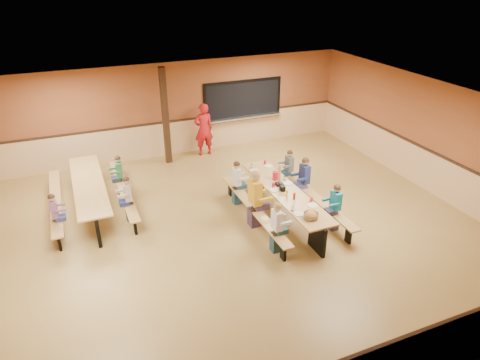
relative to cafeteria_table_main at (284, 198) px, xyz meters
name	(u,v)px	position (x,y,z in m)	size (l,w,h in m)	color
ground	(223,231)	(-1.63, -0.04, -0.53)	(12.00, 12.00, 0.00)	olive
room_envelope	(222,206)	(-1.63, -0.04, 0.16)	(12.04, 10.04, 3.02)	brown
kitchen_pass_through	(243,102)	(0.97, 4.92, 0.96)	(2.78, 0.28, 1.38)	black
structural_post	(165,117)	(-1.83, 4.36, 0.97)	(0.18, 0.18, 3.00)	black
cafeteria_table_main	(284,198)	(0.00, 0.00, 0.00)	(1.91, 3.70, 0.74)	#B58748
cafeteria_table_second	(90,191)	(-4.38, 2.21, 0.00)	(1.91, 3.70, 0.74)	#B58748
seated_child_white_left	(277,228)	(-0.83, -1.20, 0.07)	(0.36, 0.29, 1.19)	white
seated_adult_yellow	(255,199)	(-0.83, -0.07, 0.19)	(0.47, 0.39, 1.42)	gold
seated_child_grey_left	(237,183)	(-0.83, 1.07, 0.07)	(0.36, 0.29, 1.18)	white
seated_child_teal_right	(335,208)	(0.83, -0.95, 0.06)	(0.35, 0.28, 1.17)	teal
seated_child_navy_right	(304,180)	(0.83, 0.48, 0.10)	(0.39, 0.32, 1.25)	navy
seated_child_char_right	(289,170)	(0.83, 1.30, 0.04)	(0.33, 0.27, 1.14)	#555D60
seated_child_purple_sec	(56,216)	(-5.20, 1.17, 0.03)	(0.32, 0.26, 1.11)	#7D5078
seated_child_green_sec	(120,176)	(-3.55, 2.69, 0.04)	(0.34, 0.28, 1.14)	#357B4E
seated_child_tan_sec	(128,199)	(-3.55, 1.32, 0.05)	(0.34, 0.28, 1.16)	#B5A394
standing_woman	(204,129)	(-0.59, 4.51, 0.34)	(0.63, 0.42, 1.74)	#B11418
punch_pitcher	(276,176)	(0.05, 0.61, 0.32)	(0.16, 0.16, 0.22)	red
chip_bowl	(311,215)	(-0.08, -1.35, 0.29)	(0.32, 0.32, 0.15)	orange
napkin_dispenser	(282,188)	(-0.06, 0.01, 0.28)	(0.10, 0.14, 0.13)	black
condiment_mustard	(287,193)	(-0.10, -0.29, 0.30)	(0.06, 0.06, 0.17)	yellow
condiment_ketchup	(294,196)	(-0.01, -0.48, 0.30)	(0.06, 0.06, 0.17)	#B2140F
table_paddle	(279,180)	(0.00, 0.30, 0.35)	(0.16, 0.16, 0.56)	black
place_settings	(285,188)	(0.00, 0.00, 0.27)	(0.65, 3.30, 0.11)	beige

